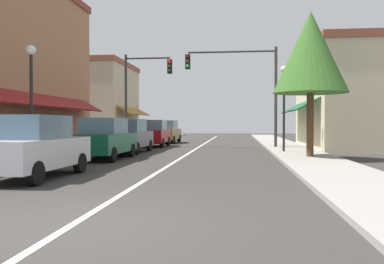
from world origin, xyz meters
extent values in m
plane|color=#33302D|center=(0.00, 18.00, 0.00)|extent=(80.00, 80.00, 0.00)
cube|color=gray|center=(-5.50, 18.00, 0.06)|extent=(2.60, 56.00, 0.12)
cube|color=gray|center=(5.50, 18.00, 0.06)|extent=(2.60, 56.00, 0.12)
cube|color=silver|center=(0.00, 18.00, 0.00)|extent=(0.14, 52.00, 0.01)
cube|color=slate|center=(-6.86, 12.00, 1.40)|extent=(0.08, 10.64, 1.80)
cube|color=maroon|center=(-6.25, 12.00, 2.60)|extent=(1.27, 11.76, 0.73)
cube|color=slate|center=(-6.86, 15.08, 6.07)|extent=(0.08, 1.10, 1.30)
cube|color=beige|center=(9.33, 20.00, 2.90)|extent=(5.05, 10.00, 5.79)
cube|color=brown|center=(9.33, 20.00, 5.99)|extent=(5.25, 10.20, 0.40)
cube|color=slate|center=(6.86, 20.00, 1.40)|extent=(0.08, 7.60, 1.80)
cube|color=#194C2D|center=(6.25, 20.00, 2.60)|extent=(1.27, 8.40, 0.73)
cube|color=slate|center=(6.86, 17.80, 4.17)|extent=(0.08, 1.10, 1.30)
cube|color=slate|center=(6.86, 22.20, 4.17)|extent=(0.08, 1.10, 1.30)
cube|color=#BCAD8E|center=(-9.45, 28.00, 3.15)|extent=(5.30, 8.00, 6.30)
cube|color=brown|center=(-9.45, 28.00, 6.50)|extent=(5.50, 8.20, 0.40)
cube|color=slate|center=(-6.86, 28.00, 1.40)|extent=(0.08, 6.08, 1.80)
cube|color=olive|center=(-6.25, 28.00, 2.60)|extent=(1.27, 6.72, 0.73)
cube|color=slate|center=(-6.86, 26.24, 4.53)|extent=(0.08, 1.10, 1.30)
cube|color=slate|center=(-6.86, 29.76, 4.53)|extent=(0.08, 1.10, 1.30)
cube|color=#B7BABF|center=(-3.21, 4.95, 0.71)|extent=(1.81, 4.14, 0.80)
cube|color=slate|center=(-3.21, 4.85, 1.44)|extent=(1.56, 2.03, 0.66)
cylinder|color=black|center=(-3.97, 6.32, 0.31)|extent=(0.21, 0.62, 0.62)
cylinder|color=black|center=(-2.39, 6.29, 0.31)|extent=(0.21, 0.62, 0.62)
cylinder|color=black|center=(-2.44, 3.58, 0.31)|extent=(0.21, 0.62, 0.62)
cube|color=#0F4C33|center=(-3.16, 11.02, 0.71)|extent=(1.80, 4.13, 0.80)
cube|color=slate|center=(-3.16, 10.92, 1.44)|extent=(1.56, 2.03, 0.66)
cylinder|color=black|center=(-3.92, 12.39, 0.31)|extent=(0.21, 0.62, 0.62)
cylinder|color=black|center=(-2.34, 12.36, 0.31)|extent=(0.21, 0.62, 0.62)
cylinder|color=black|center=(-3.97, 9.68, 0.31)|extent=(0.21, 0.62, 0.62)
cylinder|color=black|center=(-2.39, 9.65, 0.31)|extent=(0.21, 0.62, 0.62)
cube|color=#4C5156|center=(-3.23, 15.14, 0.71)|extent=(1.83, 4.14, 0.80)
cube|color=slate|center=(-3.24, 15.04, 1.44)|extent=(1.57, 2.04, 0.66)
cylinder|color=black|center=(-3.99, 16.52, 0.31)|extent=(0.22, 0.63, 0.62)
cylinder|color=black|center=(-2.41, 16.47, 0.31)|extent=(0.22, 0.63, 0.62)
cylinder|color=black|center=(-4.06, 13.81, 0.31)|extent=(0.22, 0.63, 0.62)
cylinder|color=black|center=(-2.48, 13.77, 0.31)|extent=(0.22, 0.63, 0.62)
cube|color=maroon|center=(-3.05, 20.62, 0.71)|extent=(1.83, 4.15, 0.80)
cube|color=slate|center=(-3.05, 20.52, 1.44)|extent=(1.58, 2.04, 0.66)
cylinder|color=black|center=(-3.88, 21.95, 0.31)|extent=(0.22, 0.63, 0.62)
cylinder|color=black|center=(-2.30, 21.99, 0.31)|extent=(0.22, 0.63, 0.62)
cylinder|color=black|center=(-3.80, 19.24, 0.31)|extent=(0.22, 0.63, 0.62)
cylinder|color=black|center=(-2.22, 19.29, 0.31)|extent=(0.22, 0.63, 0.62)
cube|color=brown|center=(-3.06, 25.62, 0.71)|extent=(1.83, 4.14, 0.80)
cube|color=slate|center=(-3.06, 25.52, 1.44)|extent=(1.57, 2.04, 0.66)
cylinder|color=black|center=(-3.81, 26.99, 0.31)|extent=(0.22, 0.63, 0.62)
cylinder|color=black|center=(-2.23, 26.95, 0.31)|extent=(0.22, 0.63, 0.62)
cylinder|color=black|center=(-3.89, 24.29, 0.31)|extent=(0.22, 0.63, 0.62)
cylinder|color=black|center=(-2.31, 24.24, 0.31)|extent=(0.22, 0.63, 0.62)
cylinder|color=#333333|center=(4.80, 19.29, 3.09)|extent=(0.18, 0.18, 6.18)
cylinder|color=#333333|center=(2.12, 19.29, 5.93)|extent=(5.36, 0.12, 0.12)
cube|color=black|center=(-0.56, 19.11, 5.33)|extent=(0.30, 0.24, 0.90)
sphere|color=#420F0F|center=(-0.56, 18.98, 5.61)|extent=(0.20, 0.20, 0.20)
sphere|color=#3D2D0C|center=(-0.56, 18.98, 5.33)|extent=(0.20, 0.20, 0.20)
sphere|color=green|center=(-0.56, 18.98, 5.05)|extent=(0.20, 0.20, 0.20)
cylinder|color=#333333|center=(-4.80, 20.24, 3.02)|extent=(0.18, 0.18, 6.04)
cylinder|color=#333333|center=(-3.32, 20.24, 5.79)|extent=(2.95, 0.12, 0.12)
cube|color=black|center=(-1.85, 20.06, 5.19)|extent=(0.30, 0.24, 0.90)
sphere|color=red|center=(-1.85, 19.93, 5.47)|extent=(0.20, 0.20, 0.20)
sphere|color=#3D2D0C|center=(-1.85, 19.93, 5.19)|extent=(0.20, 0.20, 0.20)
sphere|color=#0C3316|center=(-1.85, 19.93, 4.91)|extent=(0.20, 0.20, 0.20)
cylinder|color=black|center=(-5.02, 8.29, 2.02)|extent=(0.12, 0.12, 4.05)
sphere|color=white|center=(-5.02, 8.29, 4.23)|extent=(0.36, 0.36, 0.36)
cylinder|color=black|center=(4.84, 15.22, 2.05)|extent=(0.12, 0.12, 4.10)
sphere|color=white|center=(4.84, 15.22, 4.28)|extent=(0.36, 0.36, 0.36)
cylinder|color=#4C331E|center=(5.60, 12.05, 1.66)|extent=(0.30, 0.30, 3.32)
cone|color=#386626|center=(5.60, 12.05, 4.59)|extent=(3.18, 3.18, 3.50)
camera|label=1|loc=(2.50, -5.95, 1.54)|focal=38.24mm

